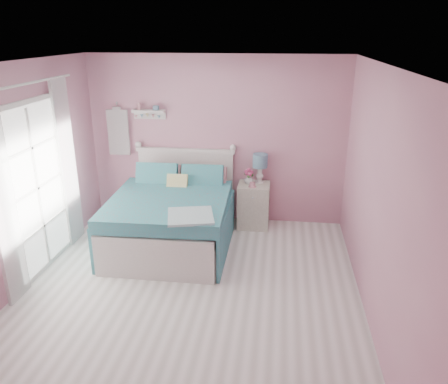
% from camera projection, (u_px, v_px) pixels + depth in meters
% --- Properties ---
extents(floor, '(4.50, 4.50, 0.00)m').
position_uv_depth(floor, '(189.00, 293.00, 5.15)').
color(floor, beige).
rests_on(floor, ground).
extents(room_shell, '(4.50, 4.50, 4.50)m').
position_uv_depth(room_shell, '(185.00, 164.00, 4.60)').
color(room_shell, '#BE7892').
rests_on(room_shell, floor).
extents(bed, '(1.64, 2.04, 1.17)m').
position_uv_depth(bed, '(173.00, 218.00, 6.22)').
color(bed, silver).
rests_on(bed, floor).
extents(nightstand, '(0.48, 0.47, 0.69)m').
position_uv_depth(nightstand, '(253.00, 205.00, 6.81)').
color(nightstand, silver).
rests_on(nightstand, floor).
extents(table_lamp, '(0.23, 0.23, 0.45)m').
position_uv_depth(table_lamp, '(260.00, 163.00, 6.67)').
color(table_lamp, white).
rests_on(table_lamp, nightstand).
extents(vase, '(0.17, 0.17, 0.14)m').
position_uv_depth(vase, '(249.00, 179.00, 6.70)').
color(vase, silver).
rests_on(vase, nightstand).
extents(teacup, '(0.10, 0.10, 0.07)m').
position_uv_depth(teacup, '(252.00, 185.00, 6.57)').
color(teacup, '#CC899B').
rests_on(teacup, nightstand).
extents(roses, '(0.14, 0.11, 0.12)m').
position_uv_depth(roses, '(249.00, 172.00, 6.65)').
color(roses, '#CB457B').
rests_on(roses, vase).
extents(wall_shelf, '(0.50, 0.15, 0.25)m').
position_uv_depth(wall_shelf, '(149.00, 112.00, 6.72)').
color(wall_shelf, silver).
rests_on(wall_shelf, room_shell).
extents(hanging_dress, '(0.34, 0.03, 0.72)m').
position_uv_depth(hanging_dress, '(118.00, 132.00, 6.88)').
color(hanging_dress, white).
rests_on(hanging_dress, room_shell).
extents(french_door, '(0.04, 1.32, 2.16)m').
position_uv_depth(french_door, '(37.00, 189.00, 5.39)').
color(french_door, silver).
rests_on(french_door, floor).
extents(curtain_near, '(0.04, 0.40, 2.32)m').
position_uv_depth(curtain_near, '(3.00, 203.00, 4.66)').
color(curtain_near, white).
rests_on(curtain_near, floor).
extents(curtain_far, '(0.04, 0.40, 2.32)m').
position_uv_depth(curtain_far, '(68.00, 164.00, 6.04)').
color(curtain_far, white).
rests_on(curtain_far, floor).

